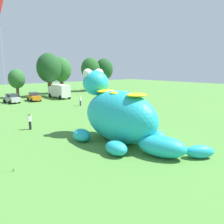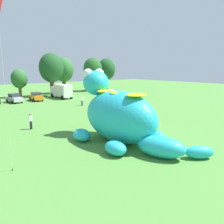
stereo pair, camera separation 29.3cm
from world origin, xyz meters
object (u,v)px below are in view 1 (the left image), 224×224
Objects in this scene: spectator_near_inflatable at (30,122)px; spectator_wandering at (112,115)px; spectator_mid_field at (80,101)px; giant_inflatable_creature at (120,116)px; car_orange at (34,97)px; car_silver at (12,98)px; box_truck at (59,91)px.

spectator_near_inflatable and spectator_wandering have the same top height.
spectator_mid_field is 1.00× the size of spectator_wandering.
spectator_near_inflatable is 1.00× the size of spectator_wandering.
car_orange is (3.45, 29.43, -1.47)m from giant_inflatable_creature.
car_silver is 2.50× the size of spectator_wandering.
giant_inflatable_creature reaches higher than box_truck.
spectator_near_inflatable is 1.00× the size of spectator_mid_field.
car_orange is 2.46× the size of spectator_near_inflatable.
giant_inflatable_creature is at bearing -125.01° from spectator_wandering.
car_orange is at bearing 110.32° from spectator_mid_field.
spectator_mid_field is at bearing -69.68° from car_orange.
spectator_near_inflatable is at bearing -141.67° from spectator_mid_field.
box_truck is 11.33m from spectator_mid_field.
spectator_mid_field is 12.86m from spectator_wandering.
car_silver is at bearing 126.71° from spectator_mid_field.
spectator_wandering is (9.00, -2.84, 0.00)m from spectator_near_inflatable.
spectator_wandering is at bearing -77.95° from car_silver.
car_silver is 1.02× the size of car_orange.
car_silver is (-0.71, 29.55, -1.47)m from giant_inflatable_creature.
car_orange is 2.46× the size of spectator_mid_field.
spectator_near_inflatable is 9.44m from spectator_wandering.
spectator_wandering is (-3.18, -12.46, 0.00)m from spectator_mid_field.
giant_inflatable_creature is 1.91× the size of box_truck.
spectator_wandering is (4.29, 6.12, -1.48)m from giant_inflatable_creature.
box_truck is at bearing 56.37° from spectator_near_inflatable.
box_truck is (5.68, 0.34, 0.74)m from car_orange.
spectator_near_inflatable is 15.52m from spectator_mid_field.
car_silver is at bearing 79.01° from spectator_near_inflatable.
car_orange reaches higher than spectator_wandering.
car_silver and car_orange have the same top height.
giant_inflatable_creature is at bearing -111.88° from spectator_mid_field.
spectator_mid_field is (7.46, 18.59, -1.48)m from giant_inflatable_creature.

